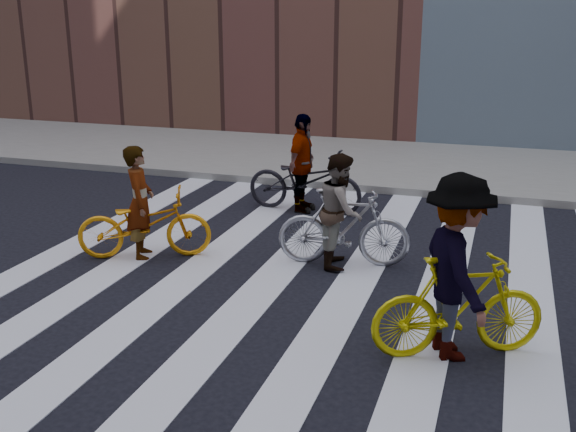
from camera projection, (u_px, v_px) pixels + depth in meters
The scene contains 11 objects.
ground at pixel (307, 289), 8.72m from camera, with size 100.00×100.00×0.00m, color black.
sidewalk_far at pixel (400, 164), 15.52m from camera, with size 100.00×5.00×0.15m, color gray.
zebra_crosswalk at pixel (307, 288), 8.72m from camera, with size 8.25×10.00×0.01m.
bike_yellow_left at pixel (144, 224), 9.72m from camera, with size 0.67×1.91×1.00m, color orange.
bike_silver_mid at pixel (344, 227), 9.39m from camera, with size 0.52×1.85×1.11m, color #9B9DA4.
bike_yellow_right at pixel (459, 307), 6.88m from camera, with size 0.52×1.83×1.10m, color #C9BE0B.
bike_dark_rear at pixel (305, 181), 11.96m from camera, with size 0.74×2.11×1.11m, color black.
rider_left at pixel (140, 202), 9.64m from camera, with size 0.60×0.39×1.65m, color slate.
rider_mid at pixel (341, 210), 9.33m from camera, with size 0.78×0.61×1.60m, color slate.
rider_right at pixel (457, 268), 6.77m from camera, with size 1.25×0.72×1.94m, color slate.
rider_rear at pixel (302, 163), 11.88m from camera, with size 1.03×0.43×1.75m, color slate.
Camera 1 is at (2.28, -7.74, 3.43)m, focal length 42.00 mm.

